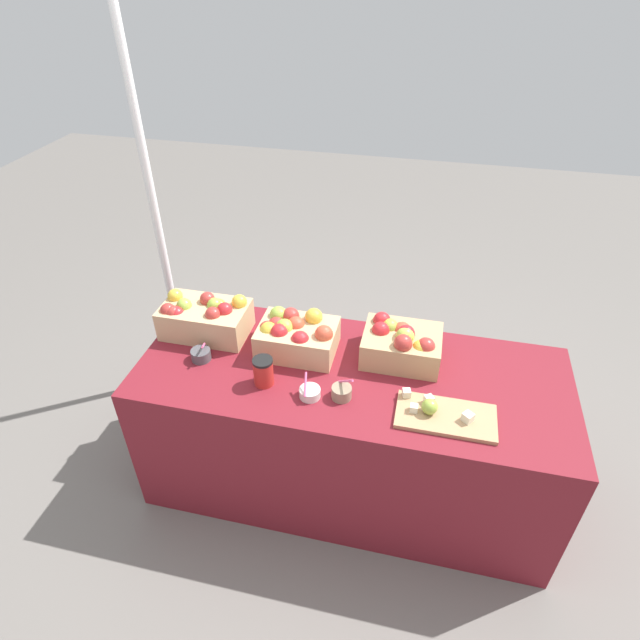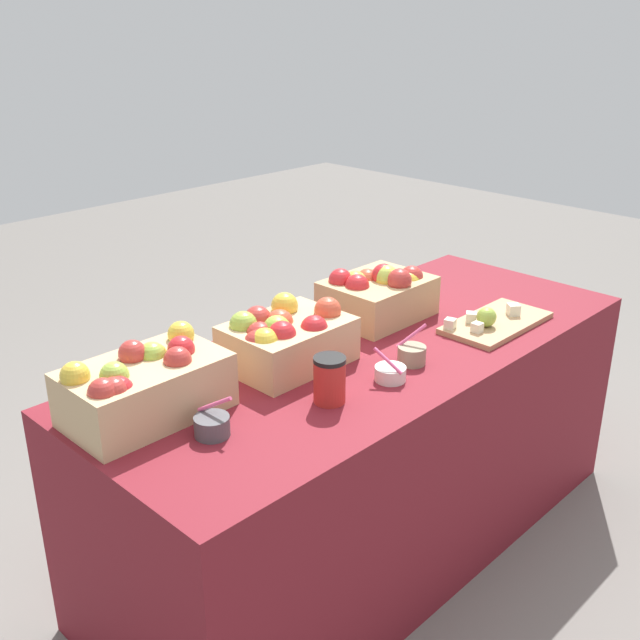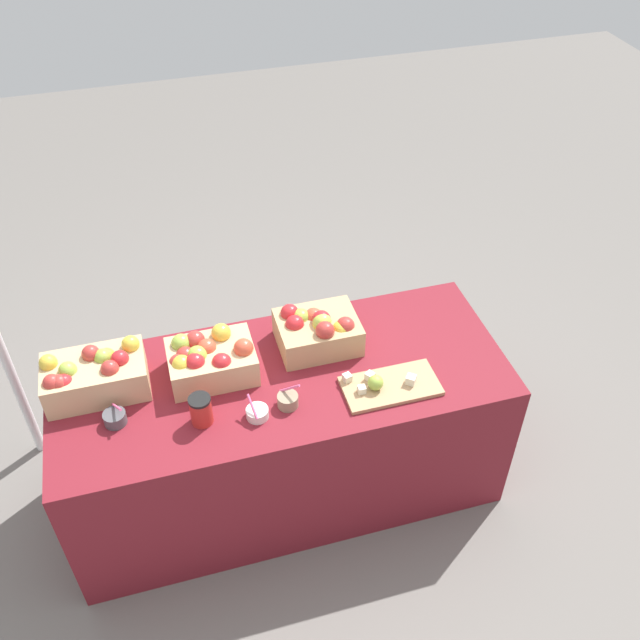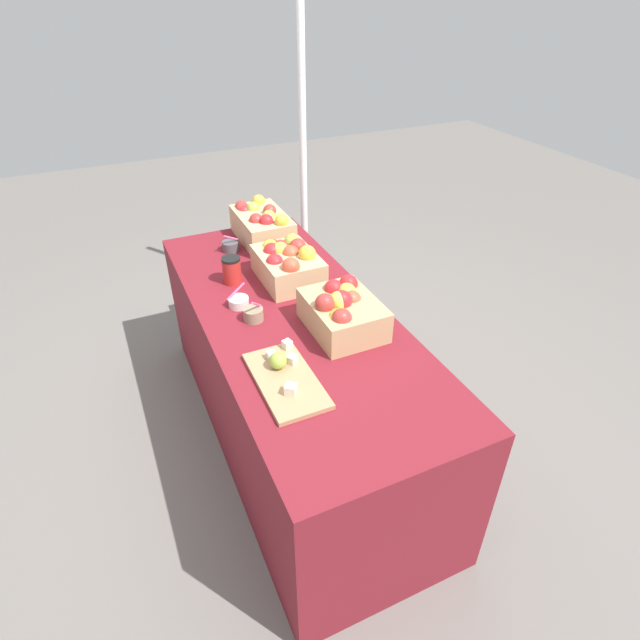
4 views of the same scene
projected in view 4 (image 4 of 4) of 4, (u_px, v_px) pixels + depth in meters
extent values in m
plane|color=slate|center=(297.00, 432.00, 2.62)|extent=(10.00, 10.00, 0.00)
cube|color=maroon|center=(295.00, 377.00, 2.41)|extent=(1.90, 0.76, 0.74)
cube|color=tan|center=(262.00, 227.00, 2.75)|extent=(0.40, 0.24, 0.15)
sphere|color=gold|center=(259.00, 201.00, 2.84)|extent=(0.07, 0.07, 0.07)
sphere|color=#B2332D|center=(270.00, 211.00, 2.72)|extent=(0.07, 0.07, 0.07)
sphere|color=#B2332D|center=(241.00, 207.00, 2.80)|extent=(0.07, 0.07, 0.07)
sphere|color=#B2332D|center=(256.00, 220.00, 2.64)|extent=(0.07, 0.07, 0.07)
sphere|color=#99B742|center=(269.00, 217.00, 2.68)|extent=(0.07, 0.07, 0.07)
sphere|color=gold|center=(272.00, 219.00, 2.69)|extent=(0.07, 0.07, 0.07)
sphere|color=#B2332D|center=(243.00, 210.00, 2.78)|extent=(0.07, 0.07, 0.07)
sphere|color=#99B742|center=(253.00, 208.00, 2.77)|extent=(0.07, 0.07, 0.07)
sphere|color=red|center=(267.00, 221.00, 2.62)|extent=(0.07, 0.07, 0.07)
sphere|color=gold|center=(282.00, 221.00, 2.60)|extent=(0.07, 0.07, 0.07)
sphere|color=red|center=(244.00, 211.00, 2.78)|extent=(0.07, 0.07, 0.07)
cube|color=tan|center=(288.00, 267.00, 2.39)|extent=(0.35, 0.26, 0.13)
sphere|color=#B2332D|center=(281.00, 248.00, 2.44)|extent=(0.08, 0.08, 0.08)
sphere|color=gold|center=(307.00, 254.00, 2.33)|extent=(0.08, 0.08, 0.08)
sphere|color=#99B742|center=(280.00, 250.00, 2.40)|extent=(0.08, 0.08, 0.08)
sphere|color=red|center=(275.00, 263.00, 2.31)|extent=(0.08, 0.08, 0.08)
sphere|color=#B2332D|center=(273.00, 248.00, 2.46)|extent=(0.08, 0.08, 0.08)
sphere|color=#D14C33|center=(291.00, 267.00, 2.24)|extent=(0.08, 0.08, 0.08)
sphere|color=#B2332D|center=(298.00, 247.00, 2.42)|extent=(0.08, 0.08, 0.08)
sphere|color=#D14C33|center=(291.00, 254.00, 2.38)|extent=(0.08, 0.08, 0.08)
sphere|color=red|center=(272.00, 251.00, 2.39)|extent=(0.08, 0.08, 0.08)
sphere|color=#99B742|center=(292.00, 242.00, 2.46)|extent=(0.08, 0.08, 0.08)
sphere|color=gold|center=(271.00, 248.00, 2.44)|extent=(0.08, 0.08, 0.08)
cube|color=tan|center=(343.00, 315.00, 2.06)|extent=(0.34, 0.27, 0.13)
sphere|color=#D14C33|center=(352.00, 300.00, 2.05)|extent=(0.08, 0.08, 0.08)
sphere|color=#99B742|center=(347.00, 292.00, 2.09)|extent=(0.08, 0.08, 0.08)
sphere|color=red|center=(348.00, 284.00, 2.13)|extent=(0.08, 0.08, 0.08)
sphere|color=gold|center=(338.00, 305.00, 2.01)|extent=(0.08, 0.08, 0.08)
sphere|color=gold|center=(338.00, 319.00, 1.95)|extent=(0.08, 0.08, 0.08)
sphere|color=#B2332D|center=(342.00, 319.00, 1.93)|extent=(0.08, 0.08, 0.08)
sphere|color=red|center=(334.00, 289.00, 2.10)|extent=(0.08, 0.08, 0.08)
sphere|color=red|center=(342.00, 300.00, 2.00)|extent=(0.08, 0.08, 0.08)
sphere|color=#B2332D|center=(325.00, 303.00, 1.98)|extent=(0.08, 0.08, 0.08)
sphere|color=#B2C64C|center=(339.00, 301.00, 2.00)|extent=(0.08, 0.08, 0.08)
cube|color=tan|center=(286.00, 380.00, 1.82)|extent=(0.39, 0.20, 0.02)
cube|color=beige|center=(291.00, 389.00, 1.74)|extent=(0.05, 0.05, 0.04)
cube|color=beige|center=(292.00, 359.00, 1.88)|extent=(0.05, 0.05, 0.03)
sphere|color=#99B742|center=(278.00, 361.00, 1.85)|extent=(0.06, 0.06, 0.06)
cube|color=beige|center=(287.00, 344.00, 1.95)|extent=(0.04, 0.04, 0.03)
cube|color=beige|center=(271.00, 355.00, 1.90)|extent=(0.03, 0.03, 0.03)
cylinder|color=silver|center=(239.00, 302.00, 2.23)|extent=(0.09, 0.09, 0.04)
cylinder|color=#EA598C|center=(236.00, 291.00, 2.21)|extent=(0.03, 0.09, 0.06)
cylinder|color=gray|center=(253.00, 314.00, 2.14)|extent=(0.08, 0.08, 0.05)
cylinder|color=#EA598C|center=(256.00, 304.00, 2.10)|extent=(0.08, 0.06, 0.07)
cylinder|color=#4C4C51|center=(231.00, 246.00, 2.67)|extent=(0.09, 0.09, 0.05)
cylinder|color=#EA598C|center=(232.00, 238.00, 2.63)|extent=(0.04, 0.09, 0.06)
cylinder|color=red|center=(232.00, 271.00, 2.38)|extent=(0.09, 0.09, 0.12)
cylinder|color=black|center=(231.00, 259.00, 2.34)|extent=(0.09, 0.09, 0.01)
cylinder|color=white|center=(303.00, 151.00, 3.06)|extent=(0.04, 0.04, 2.12)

